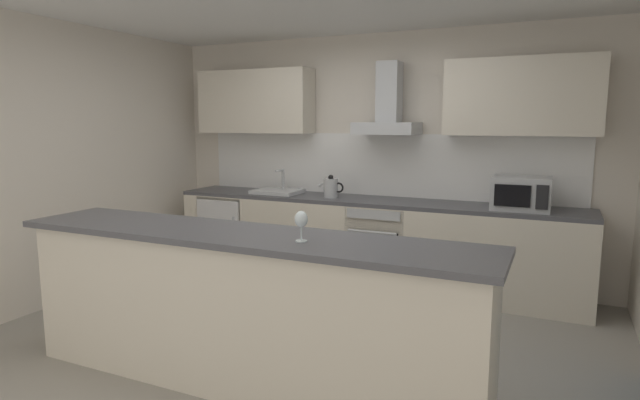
{
  "coord_description": "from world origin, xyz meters",
  "views": [
    {
      "loc": [
        1.77,
        -3.35,
        1.69
      ],
      "look_at": [
        0.0,
        0.49,
        1.05
      ],
      "focal_mm": 29.27,
      "sensor_mm": 36.0,
      "label": 1
    }
  ],
  "objects": [
    {
      "name": "microwave",
      "position": [
        1.47,
        1.6,
        1.05
      ],
      "size": [
        0.5,
        0.38,
        0.3
      ],
      "color": "#B7BABC",
      "rests_on": "counter_back"
    },
    {
      "name": "wall_back",
      "position": [
        0.0,
        2.04,
        1.3
      ],
      "size": [
        5.83,
        0.12,
        2.6
      ],
      "primitive_type": "cube",
      "color": "silver",
      "rests_on": "ground"
    },
    {
      "name": "oven",
      "position": [
        0.17,
        1.63,
        0.46
      ],
      "size": [
        0.6,
        0.62,
        0.8
      ],
      "color": "slate",
      "rests_on": "ground"
    },
    {
      "name": "wall_left",
      "position": [
        -2.47,
        0.0,
        1.3
      ],
      "size": [
        0.12,
        4.95,
        2.6
      ],
      "primitive_type": "cube",
      "color": "silver",
      "rests_on": "ground"
    },
    {
      "name": "counter_back",
      "position": [
        0.0,
        1.66,
        0.45
      ],
      "size": [
        4.25,
        0.6,
        0.9
      ],
      "color": "beige",
      "rests_on": "ground"
    },
    {
      "name": "kettle",
      "position": [
        -0.39,
        1.6,
        1.01
      ],
      "size": [
        0.29,
        0.15,
        0.24
      ],
      "color": "#B7BABC",
      "rests_on": "counter_back"
    },
    {
      "name": "wine_glass",
      "position": [
        0.45,
        -0.74,
        1.13
      ],
      "size": [
        0.08,
        0.08,
        0.18
      ],
      "color": "silver",
      "rests_on": "counter_island"
    },
    {
      "name": "refrigerator",
      "position": [
        -1.65,
        1.63,
        0.43
      ],
      "size": [
        0.58,
        0.6,
        0.85
      ],
      "color": "white",
      "rests_on": "ground"
    },
    {
      "name": "backsplash_tile",
      "position": [
        0.0,
        1.96,
        1.23
      ],
      "size": [
        4.1,
        0.02,
        0.66
      ],
      "primitive_type": "cube",
      "color": "white"
    },
    {
      "name": "range_hood",
      "position": [
        0.17,
        1.76,
        1.79
      ],
      "size": [
        0.62,
        0.45,
        0.72
      ],
      "color": "#B7BABC"
    },
    {
      "name": "sink",
      "position": [
        -1.05,
        1.64,
        0.93
      ],
      "size": [
        0.5,
        0.4,
        0.26
      ],
      "color": "silver",
      "rests_on": "counter_back"
    },
    {
      "name": "counter_island",
      "position": [
        0.0,
        -0.68,
        0.51
      ],
      "size": [
        3.16,
        0.64,
        1.01
      ],
      "color": "beige",
      "rests_on": "ground"
    },
    {
      "name": "upper_cabinets",
      "position": [
        0.0,
        1.81,
        1.91
      ],
      "size": [
        4.19,
        0.32,
        0.7
      ],
      "color": "beige"
    },
    {
      "name": "ground",
      "position": [
        0.0,
        0.0,
        -0.01
      ],
      "size": [
        5.83,
        4.95,
        0.02
      ],
      "primitive_type": "cube",
      "color": "gray"
    }
  ]
}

